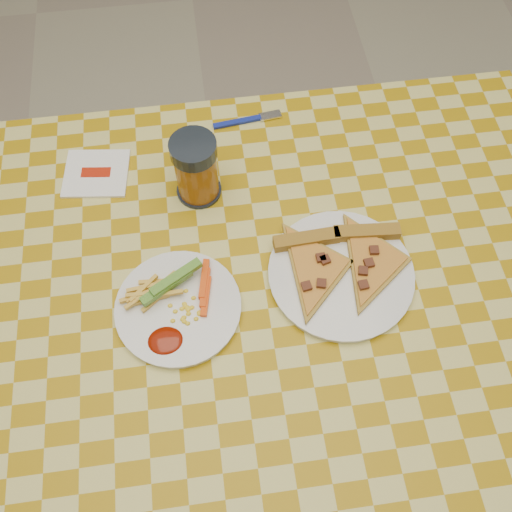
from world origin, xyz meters
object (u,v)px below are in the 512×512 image
Objects in this scene: plate_left at (178,308)px; plate_right at (341,275)px; table at (236,311)px; drink_glass at (196,169)px.

plate_right is (0.28, 0.02, 0.00)m from plate_left.
plate_right is at bearing 2.34° from table.
plate_left is 0.25m from drink_glass.
plate_right reaches higher than table.
plate_left reaches higher than table.
table is 0.26m from drink_glass.
table is at bearing -177.66° from plate_right.
plate_right is (0.18, 0.01, 0.08)m from table.
drink_glass reaches higher than plate_right.
drink_glass reaches higher than table.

